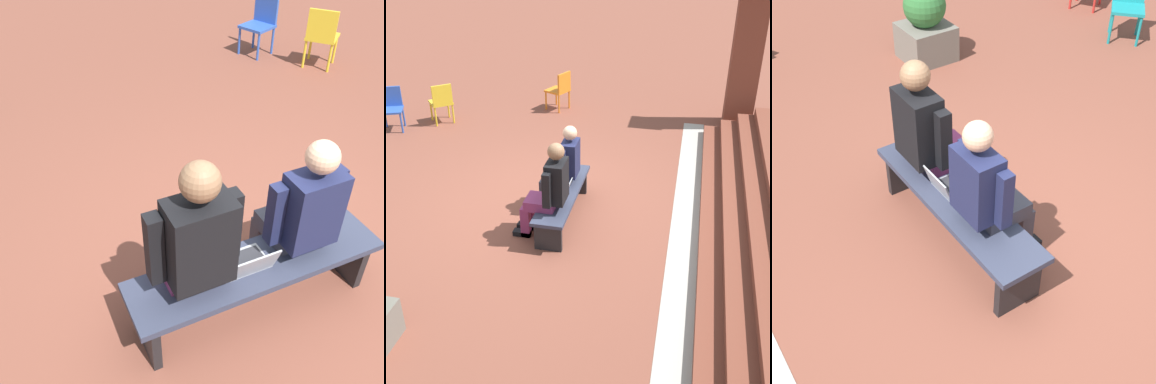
{
  "view_description": "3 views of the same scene",
  "coord_description": "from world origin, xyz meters",
  "views": [
    {
      "loc": [
        1.64,
        2.01,
        2.68
      ],
      "look_at": [
        0.67,
        -0.09,
        0.83
      ],
      "focal_mm": 42.0,
      "sensor_mm": 36.0,
      "label": 1
    },
    {
      "loc": [
        6.83,
        2.01,
        4.24
      ],
      "look_at": [
        0.82,
        0.67,
        0.73
      ],
      "focal_mm": 50.0,
      "sensor_mm": 36.0,
      "label": 2
    },
    {
      "loc": [
        -2.2,
        2.01,
        3.18
      ],
      "look_at": [
        0.05,
        0.5,
        0.82
      ],
      "focal_mm": 50.0,
      "sensor_mm": 36.0,
      "label": 3
    }
  ],
  "objects": [
    {
      "name": "concrete_strip",
      "position": [
        0.39,
        2.11,
        0.0
      ],
      "size": [
        8.19,
        0.4,
        0.01
      ],
      "primitive_type": "cube",
      "color": "#A8A399",
      "rests_on": "ground"
    },
    {
      "name": "laptop",
      "position": [
        0.48,
        0.36,
        0.5
      ],
      "size": [
        0.32,
        0.29,
        0.21
      ],
      "color": "#9EA0A5",
      "rests_on": "bench"
    },
    {
      "name": "plastic_chair_far_left",
      "position": [
        -3.91,
        -0.78,
        0.48
      ],
      "size": [
        0.55,
        0.55,
        0.84
      ],
      "color": "orange",
      "rests_on": "ground"
    },
    {
      "name": "brick_pillar_left_of_steps",
      "position": [
        -3.91,
        2.96,
        1.33
      ],
      "size": [
        0.64,
        0.64,
        2.64
      ],
      "color": "brown",
      "rests_on": "ground"
    },
    {
      "name": "bench",
      "position": [
        0.39,
        0.35,
        0.35
      ],
      "size": [
        1.8,
        0.44,
        0.45
      ],
      "color": "#33384C",
      "rests_on": "ground"
    },
    {
      "name": "person_student",
      "position": [
        0.06,
        0.28,
        0.71
      ],
      "size": [
        0.53,
        0.67,
        1.33
      ],
      "color": "#383842",
      "rests_on": "ground"
    },
    {
      "name": "person_adult",
      "position": [
        0.84,
        0.28,
        0.75
      ],
      "size": [
        0.58,
        0.74,
        1.41
      ],
      "color": "#7F2D5B",
      "rests_on": "ground"
    },
    {
      "name": "plastic_chair_foreground",
      "position": [
        -2.16,
        -3.78,
        0.48
      ],
      "size": [
        0.55,
        0.55,
        0.84
      ],
      "color": "#2D56B7",
      "rests_on": "ground"
    },
    {
      "name": "ground_plane",
      "position": [
        0.0,
        0.0,
        0.0
      ],
      "size": [
        60.0,
        60.0,
        0.0
      ],
      "primitive_type": "plane",
      "color": "brown"
    },
    {
      "name": "plastic_chair_near_bench_left",
      "position": [
        -2.64,
        -2.94,
        0.48
      ],
      "size": [
        0.59,
        0.59,
        0.84
      ],
      "color": "gold",
      "rests_on": "ground"
    },
    {
      "name": "brick_steps",
      "position": [
        0.39,
        3.06,
        0.22
      ],
      "size": [
        7.39,
        1.2,
        0.6
      ],
      "color": "brown",
      "rests_on": "ground"
    }
  ]
}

